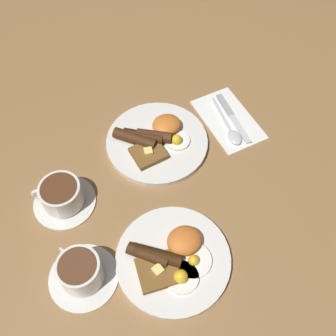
# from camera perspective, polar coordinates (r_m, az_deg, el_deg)

# --- Properties ---
(ground_plane) EXTENTS (3.00, 3.00, 0.00)m
(ground_plane) POSITION_cam_1_polar(r_m,az_deg,el_deg) (1.00, -1.59, 3.52)
(ground_plane) COLOR olive
(breakfast_plate_near) EXTENTS (0.26, 0.26, 0.05)m
(breakfast_plate_near) POSITION_cam_1_polar(r_m,az_deg,el_deg) (0.99, -1.74, 4.09)
(breakfast_plate_near) COLOR silver
(breakfast_plate_near) RESTS_ON ground_plane
(breakfast_plate_far) EXTENTS (0.24, 0.24, 0.05)m
(breakfast_plate_far) POSITION_cam_1_polar(r_m,az_deg,el_deg) (0.84, 0.66, -12.96)
(breakfast_plate_far) COLOR silver
(breakfast_plate_far) RESTS_ON ground_plane
(teacup_near) EXTENTS (0.14, 0.14, 0.07)m
(teacup_near) POSITION_cam_1_polar(r_m,az_deg,el_deg) (0.92, -15.16, -3.95)
(teacup_near) COLOR silver
(teacup_near) RESTS_ON ground_plane
(teacup_far) EXTENTS (0.14, 0.14, 0.07)m
(teacup_far) POSITION_cam_1_polar(r_m,az_deg,el_deg) (0.83, -12.56, -14.54)
(teacup_far) COLOR silver
(teacup_far) RESTS_ON ground_plane
(napkin) EXTENTS (0.13, 0.21, 0.01)m
(napkin) POSITION_cam_1_polar(r_m,az_deg,el_deg) (1.06, 8.82, 6.87)
(napkin) COLOR white
(napkin) RESTS_ON ground_plane
(knife) EXTENTS (0.02, 0.18, 0.01)m
(knife) POSITION_cam_1_polar(r_m,az_deg,el_deg) (1.07, 9.17, 7.62)
(knife) COLOR silver
(knife) RESTS_ON napkin
(spoon) EXTENTS (0.04, 0.17, 0.01)m
(spoon) POSITION_cam_1_polar(r_m,az_deg,el_deg) (1.03, 9.24, 5.15)
(spoon) COLOR silver
(spoon) RESTS_ON napkin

